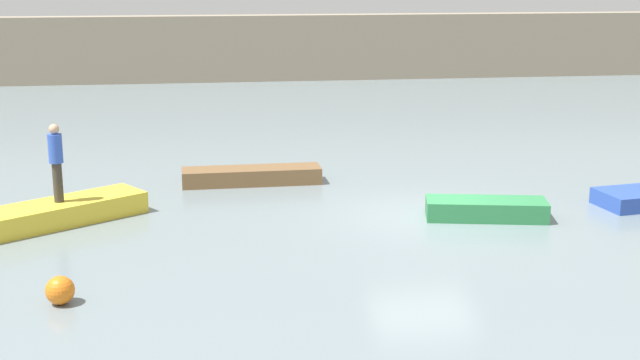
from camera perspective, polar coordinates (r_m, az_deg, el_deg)
ground_plane at (r=20.89m, az=6.81°, el=-2.42°), size 120.00×120.00×0.00m
embankment_wall at (r=45.21m, az=-1.25°, el=8.63°), size 80.00×1.20×3.30m
rowboat_yellow at (r=21.10m, az=-16.58°, el=-2.03°), size 3.96×3.23×0.51m
rowboat_brown at (r=23.89m, az=-4.47°, el=0.28°), size 3.77×0.97×0.44m
rowboat_green at (r=20.94m, az=10.77°, el=-1.88°), size 2.94×1.50×0.46m
person_blue_shirt at (r=20.80m, az=-16.82°, el=1.33°), size 0.32×0.32×1.82m
mooring_buoy at (r=16.18m, az=-16.58°, el=-6.90°), size 0.52×0.52×0.52m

